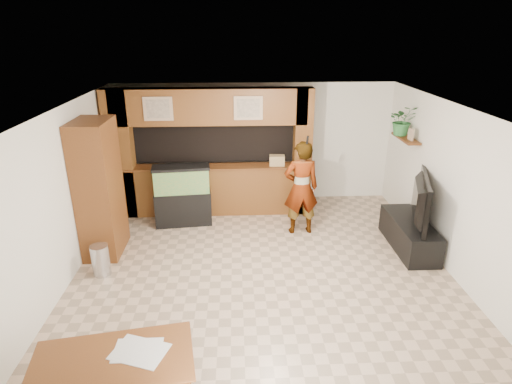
{
  "coord_description": "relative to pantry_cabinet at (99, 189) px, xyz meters",
  "views": [
    {
      "loc": [
        -0.39,
        -5.88,
        3.72
      ],
      "look_at": [
        -0.08,
        0.6,
        1.18
      ],
      "focal_mm": 30.0,
      "sensor_mm": 36.0,
      "label": 1
    }
  ],
  "objects": [
    {
      "name": "floor",
      "position": [
        2.7,
        -0.92,
        -1.16
      ],
      "size": [
        6.5,
        6.5,
        0.0
      ],
      "primitive_type": "plane",
      "color": "tan",
      "rests_on": "ground"
    },
    {
      "name": "ceiling",
      "position": [
        2.7,
        -0.92,
        1.44
      ],
      "size": [
        6.5,
        6.5,
        0.0
      ],
      "primitive_type": "plane",
      "color": "white",
      "rests_on": "wall_back"
    },
    {
      "name": "wall_back",
      "position": [
        2.7,
        2.33,
        0.14
      ],
      "size": [
        6.0,
        0.0,
        6.0
      ],
      "primitive_type": "plane",
      "rotation": [
        1.57,
        0.0,
        0.0
      ],
      "color": "white",
      "rests_on": "floor"
    },
    {
      "name": "wall_left",
      "position": [
        -0.3,
        -0.92,
        0.14
      ],
      "size": [
        0.0,
        6.5,
        6.5
      ],
      "primitive_type": "plane",
      "rotation": [
        1.57,
        0.0,
        1.57
      ],
      "color": "white",
      "rests_on": "floor"
    },
    {
      "name": "wall_right",
      "position": [
        5.7,
        -0.92,
        0.14
      ],
      "size": [
        0.0,
        6.5,
        6.5
      ],
      "primitive_type": "plane",
      "rotation": [
        1.57,
        0.0,
        -1.57
      ],
      "color": "white",
      "rests_on": "floor"
    },
    {
      "name": "partition",
      "position": [
        1.75,
        1.72,
        0.15
      ],
      "size": [
        4.2,
        0.99,
        2.6
      ],
      "color": "brown",
      "rests_on": "floor"
    },
    {
      "name": "wall_clock",
      "position": [
        -0.27,
        0.08,
        0.74
      ],
      "size": [
        0.05,
        0.25,
        0.25
      ],
      "color": "black",
      "rests_on": "wall_left"
    },
    {
      "name": "wall_shelf",
      "position": [
        5.55,
        1.03,
        0.54
      ],
      "size": [
        0.25,
        0.9,
        0.04
      ],
      "primitive_type": "cube",
      "color": "brown",
      "rests_on": "wall_right"
    },
    {
      "name": "pantry_cabinet",
      "position": [
        0.0,
        0.0,
        0.0
      ],
      "size": [
        0.58,
        0.95,
        2.32
      ],
      "primitive_type": "cube",
      "color": "brown",
      "rests_on": "floor"
    },
    {
      "name": "trash_can",
      "position": [
        0.13,
        -0.79,
        -0.91
      ],
      "size": [
        0.28,
        0.28,
        0.51
      ],
      "primitive_type": "cylinder",
      "color": "#B2B2B7",
      "rests_on": "floor"
    },
    {
      "name": "aquarium",
      "position": [
        1.24,
        1.03,
        -0.57
      ],
      "size": [
        1.09,
        0.41,
        1.21
      ],
      "rotation": [
        0.0,
        0.0,
        0.1
      ],
      "color": "black",
      "rests_on": "floor"
    },
    {
      "name": "tv_stand",
      "position": [
        5.35,
        -0.15,
        -0.9
      ],
      "size": [
        0.57,
        1.55,
        0.52
      ],
      "primitive_type": "cube",
      "color": "black",
      "rests_on": "floor"
    },
    {
      "name": "television",
      "position": [
        5.35,
        -0.15,
        -0.22
      ],
      "size": [
        0.65,
        1.43,
        0.84
      ],
      "primitive_type": "imported",
      "rotation": [
        0.0,
        0.0,
        1.24
      ],
      "color": "black",
      "rests_on": "tv_stand"
    },
    {
      "name": "photo_frame",
      "position": [
        5.55,
        0.82,
        0.67
      ],
      "size": [
        0.05,
        0.17,
        0.22
      ],
      "primitive_type": "cube",
      "rotation": [
        0.0,
        0.0,
        0.1
      ],
      "color": "tan",
      "rests_on": "wall_shelf"
    },
    {
      "name": "potted_plant",
      "position": [
        5.52,
        1.21,
        0.85
      ],
      "size": [
        0.56,
        0.5,
        0.58
      ],
      "primitive_type": "imported",
      "rotation": [
        0.0,
        0.0,
        -0.1
      ],
      "color": "#2C6E35",
      "rests_on": "wall_shelf"
    },
    {
      "name": "person",
      "position": [
        3.5,
        0.57,
        -0.26
      ],
      "size": [
        0.69,
        0.48,
        1.8
      ],
      "primitive_type": "imported",
      "rotation": [
        0.0,
        0.0,
        3.22
      ],
      "color": "tan",
      "rests_on": "floor"
    },
    {
      "name": "microphone",
      "position": [
        3.55,
        0.41,
        0.69
      ],
      "size": [
        0.04,
        0.11,
        0.18
      ],
      "primitive_type": "cylinder",
      "rotation": [
        0.44,
        0.0,
        0.0
      ],
      "color": "black",
      "rests_on": "person"
    },
    {
      "name": "dining_table",
      "position": [
        1.02,
        -3.36,
        -0.88
      ],
      "size": [
        1.74,
        1.15,
        0.57
      ],
      "primitive_type": "imported",
      "rotation": [
        0.0,
        0.0,
        0.16
      ],
      "color": "brown",
      "rests_on": "floor"
    },
    {
      "name": "newspaper_a",
      "position": [
        1.25,
        -3.21,
        -0.59
      ],
      "size": [
        0.49,
        0.36,
        0.01
      ],
      "primitive_type": "cube",
      "rotation": [
        0.0,
        0.0,
        0.0
      ],
      "color": "silver",
      "rests_on": "dining_table"
    },
    {
      "name": "newspaper_b",
      "position": [
        1.27,
        -3.23,
        -0.59
      ],
      "size": [
        0.65,
        0.56,
        0.01
      ],
      "primitive_type": "cube",
      "rotation": [
        0.0,
        0.0,
        -0.34
      ],
      "color": "silver",
      "rests_on": "dining_table"
    },
    {
      "name": "counter_box",
      "position": [
        3.14,
        1.53,
        -0.02
      ],
      "size": [
        0.32,
        0.23,
        0.2
      ],
      "primitive_type": "cube",
      "rotation": [
        0.0,
        0.0,
        -0.07
      ],
      "color": "#9E8155",
      "rests_on": "partition"
    }
  ]
}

